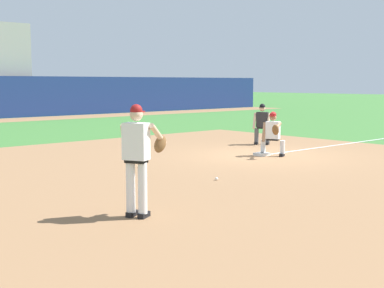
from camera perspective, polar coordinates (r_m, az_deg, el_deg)
The scene contains 7 objects.
ground_plane at distance 16.30m, azimuth 7.44°, elevation -1.25°, with size 160.00×160.00×0.00m, color #3D7533.
infield_dirt_patch at distance 12.50m, azimuth 2.77°, elevation -3.57°, with size 18.00×18.00×0.01m, color #936B47.
first_base_bag at distance 16.29m, azimuth 7.44°, elevation -1.09°, with size 0.38×0.38×0.09m, color white.
baseball at distance 12.13m, azimuth 2.64°, elevation -3.72°, with size 0.07×0.07×0.07m, color white.
pitcher at distance 8.72m, azimuth -5.76°, elevation -1.02°, with size 0.83×0.59×1.86m.
first_baseman at distance 16.16m, azimuth 8.62°, elevation 1.28°, with size 0.84×0.98×1.34m.
umpire at distance 19.15m, azimuth 7.49°, elevation 2.30°, with size 0.62×0.68×1.46m.
Camera 1 is at (-12.24, -10.53, 2.21)m, focal length 50.00 mm.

